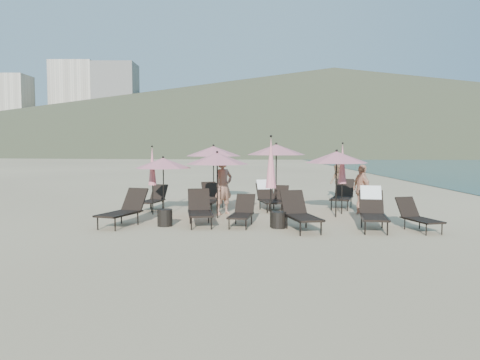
{
  "coord_description": "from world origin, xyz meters",
  "views": [
    {
      "loc": [
        -1.13,
        -13.35,
        2.28
      ],
      "look_at": [
        -1.19,
        3.5,
        1.1
      ],
      "focal_mm": 35.0,
      "sensor_mm": 36.0,
      "label": 1
    }
  ],
  "objects_px": {
    "umbrella_open_1": "(217,159)",
    "beachgoer_c": "(362,190)",
    "lounger_5": "(418,216)",
    "umbrella_open_3": "(213,151)",
    "side_table_1": "(279,220)",
    "lounger_7": "(209,198)",
    "umbrella_closed_0": "(271,163)",
    "lounger_10": "(279,199)",
    "beachgoer_a": "(223,186)",
    "lounger_9": "(268,196)",
    "lounger_8": "(212,195)",
    "beachgoer_b": "(337,182)",
    "umbrella_open_0": "(163,163)",
    "lounger_4": "(373,209)",
    "umbrella_closed_1": "(342,164)",
    "lounger_2": "(242,212)",
    "umbrella_open_2": "(337,157)",
    "umbrella_closed_2": "(152,167)",
    "umbrella_open_4": "(276,150)",
    "lounger_0": "(124,209)",
    "lounger_3": "(300,212)",
    "lounger_6": "(154,198)",
    "lounger_1": "(200,209)",
    "side_table_0": "(165,218)"
  },
  "relations": [
    {
      "from": "lounger_2",
      "to": "umbrella_open_0",
      "type": "bearing_deg",
      "value": 156.53
    },
    {
      "from": "lounger_3",
      "to": "umbrella_closed_0",
      "type": "bearing_deg",
      "value": 138.87
    },
    {
      "from": "lounger_5",
      "to": "lounger_7",
      "type": "height_order",
      "value": "lounger_7"
    },
    {
      "from": "umbrella_closed_0",
      "to": "umbrella_open_1",
      "type": "bearing_deg",
      "value": 132.9
    },
    {
      "from": "umbrella_open_4",
      "to": "beachgoer_b",
      "type": "relative_size",
      "value": 1.6
    },
    {
      "from": "lounger_4",
      "to": "beachgoer_c",
      "type": "height_order",
      "value": "beachgoer_c"
    },
    {
      "from": "beachgoer_a",
      "to": "lounger_9",
      "type": "bearing_deg",
      "value": -5.86
    },
    {
      "from": "lounger_10",
      "to": "umbrella_open_1",
      "type": "bearing_deg",
      "value": -121.05
    },
    {
      "from": "lounger_3",
      "to": "side_table_0",
      "type": "relative_size",
      "value": 3.92
    },
    {
      "from": "beachgoer_a",
      "to": "lounger_4",
      "type": "bearing_deg",
      "value": -74.5
    },
    {
      "from": "lounger_0",
      "to": "lounger_3",
      "type": "distance_m",
      "value": 5.08
    },
    {
      "from": "umbrella_open_0",
      "to": "umbrella_closed_1",
      "type": "xyz_separation_m",
      "value": [
        5.99,
        0.63,
        -0.06
      ]
    },
    {
      "from": "lounger_2",
      "to": "lounger_4",
      "type": "relative_size",
      "value": 0.82
    },
    {
      "from": "beachgoer_a",
      "to": "umbrella_open_3",
      "type": "bearing_deg",
      "value": 58.88
    },
    {
      "from": "lounger_6",
      "to": "umbrella_open_3",
      "type": "bearing_deg",
      "value": 58.12
    },
    {
      "from": "umbrella_open_2",
      "to": "umbrella_closed_2",
      "type": "relative_size",
      "value": 0.94
    },
    {
      "from": "lounger_7",
      "to": "umbrella_open_0",
      "type": "distance_m",
      "value": 2.43
    },
    {
      "from": "lounger_3",
      "to": "umbrella_closed_0",
      "type": "relative_size",
      "value": 0.73
    },
    {
      "from": "lounger_0",
      "to": "lounger_5",
      "type": "distance_m",
      "value": 8.28
    },
    {
      "from": "beachgoer_b",
      "to": "umbrella_open_3",
      "type": "bearing_deg",
      "value": -87.7
    },
    {
      "from": "lounger_2",
      "to": "beachgoer_b",
      "type": "bearing_deg",
      "value": 69.96
    },
    {
      "from": "lounger_7",
      "to": "lounger_9",
      "type": "distance_m",
      "value": 2.13
    },
    {
      "from": "umbrella_open_0",
      "to": "umbrella_open_3",
      "type": "xyz_separation_m",
      "value": [
        1.42,
        3.79,
        0.36
      ]
    },
    {
      "from": "umbrella_open_1",
      "to": "umbrella_closed_2",
      "type": "relative_size",
      "value": 0.92
    },
    {
      "from": "umbrella_open_0",
      "to": "umbrella_closed_1",
      "type": "height_order",
      "value": "umbrella_closed_1"
    },
    {
      "from": "lounger_7",
      "to": "lounger_9",
      "type": "height_order",
      "value": "lounger_9"
    },
    {
      "from": "lounger_2",
      "to": "lounger_8",
      "type": "distance_m",
      "value": 4.72
    },
    {
      "from": "umbrella_open_3",
      "to": "side_table_1",
      "type": "relative_size",
      "value": 5.19
    },
    {
      "from": "lounger_4",
      "to": "umbrella_open_3",
      "type": "distance_m",
      "value": 7.89
    },
    {
      "from": "lounger_5",
      "to": "lounger_8",
      "type": "relative_size",
      "value": 0.96
    },
    {
      "from": "lounger_8",
      "to": "lounger_0",
      "type": "bearing_deg",
      "value": -131.79
    },
    {
      "from": "umbrella_open_1",
      "to": "beachgoer_c",
      "type": "height_order",
      "value": "umbrella_open_1"
    },
    {
      "from": "lounger_1",
      "to": "umbrella_open_3",
      "type": "xyz_separation_m",
      "value": [
        0.08,
        5.41,
        1.65
      ]
    },
    {
      "from": "lounger_7",
      "to": "umbrella_closed_0",
      "type": "bearing_deg",
      "value": -50.11
    },
    {
      "from": "lounger_10",
      "to": "umbrella_closed_0",
      "type": "distance_m",
      "value": 4.21
    },
    {
      "from": "lounger_8",
      "to": "umbrella_closed_2",
      "type": "relative_size",
      "value": 0.71
    },
    {
      "from": "side_table_1",
      "to": "beachgoer_c",
      "type": "height_order",
      "value": "beachgoer_c"
    },
    {
      "from": "lounger_1",
      "to": "lounger_3",
      "type": "distance_m",
      "value": 2.96
    },
    {
      "from": "lounger_0",
      "to": "beachgoer_a",
      "type": "height_order",
      "value": "beachgoer_a"
    },
    {
      "from": "umbrella_closed_0",
      "to": "umbrella_closed_1",
      "type": "height_order",
      "value": "umbrella_closed_0"
    },
    {
      "from": "lounger_5",
      "to": "lounger_8",
      "type": "bearing_deg",
      "value": 123.37
    },
    {
      "from": "lounger_5",
      "to": "umbrella_open_3",
      "type": "distance_m",
      "value": 8.85
    },
    {
      "from": "umbrella_open_0",
      "to": "beachgoer_a",
      "type": "bearing_deg",
      "value": 17.58
    },
    {
      "from": "lounger_6",
      "to": "lounger_8",
      "type": "relative_size",
      "value": 0.97
    },
    {
      "from": "umbrella_open_4",
      "to": "lounger_8",
      "type": "bearing_deg",
      "value": -170.03
    },
    {
      "from": "lounger_9",
      "to": "umbrella_closed_1",
      "type": "bearing_deg",
      "value": -35.25
    },
    {
      "from": "lounger_8",
      "to": "lounger_10",
      "type": "height_order",
      "value": "lounger_8"
    },
    {
      "from": "lounger_2",
      "to": "side_table_0",
      "type": "relative_size",
      "value": 3.27
    },
    {
      "from": "lounger_0",
      "to": "lounger_10",
      "type": "bearing_deg",
      "value": 57.1
    },
    {
      "from": "lounger_4",
      "to": "umbrella_open_1",
      "type": "bearing_deg",
      "value": 166.08
    }
  ]
}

